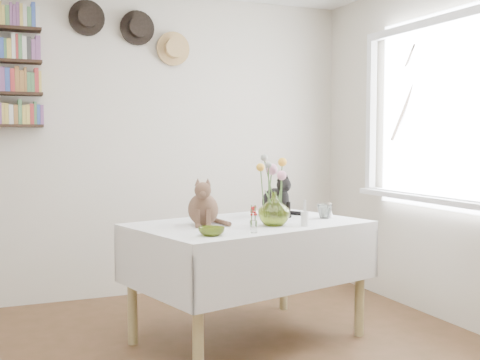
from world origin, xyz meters
name	(u,v)px	position (x,y,z in m)	size (l,w,h in m)	color
room	(214,150)	(0.00, 0.00, 1.25)	(4.08, 4.58, 2.58)	brown
window	(432,126)	(1.97, 0.80, 1.40)	(0.12, 1.52, 1.32)	white
dining_table	(248,252)	(0.54, 0.84, 0.58)	(1.62, 1.25, 0.77)	white
tabby_cat	(203,201)	(0.24, 0.85, 0.92)	(0.20, 0.26, 0.30)	brown
black_cat	(276,194)	(0.85, 1.07, 0.92)	(0.20, 0.25, 0.30)	black
flower_vase	(274,209)	(0.63, 0.65, 0.87)	(0.20, 0.20, 0.21)	#A7BA48
green_bowl	(211,231)	(0.14, 0.44, 0.79)	(0.15, 0.15, 0.05)	#A7BA48
drinking_glass	(325,211)	(1.10, 0.83, 0.81)	(0.10, 0.10, 0.10)	white
candlestick	(305,217)	(0.80, 0.56, 0.82)	(0.04, 0.04, 0.16)	white
berry_jar	(253,219)	(0.40, 0.44, 0.85)	(0.04, 0.04, 0.18)	white
porcelain_figurine	(330,211)	(1.15, 0.85, 0.81)	(0.05, 0.05, 0.10)	white
flower_bouquet	(273,170)	(0.63, 0.67, 1.11)	(0.17, 0.12, 0.39)	#4C7233
wall_hats	(134,31)	(0.12, 2.19, 2.17)	(0.98, 0.09, 0.48)	black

